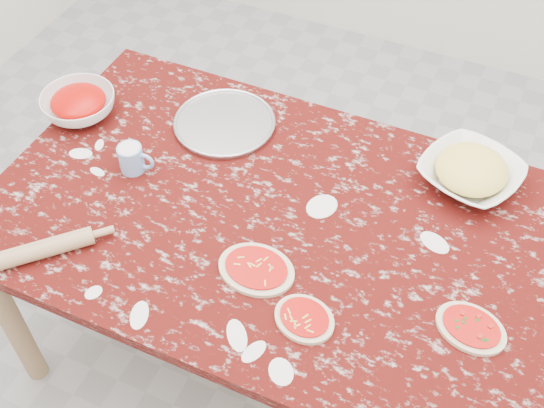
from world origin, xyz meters
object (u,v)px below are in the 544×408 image
(sauce_bowl, at_px, (79,105))
(rolling_pin, at_px, (46,248))
(worktable, at_px, (272,234))
(cheese_bowl, at_px, (470,174))
(pizza_tray, at_px, (225,124))
(flour_mug, at_px, (132,158))

(sauce_bowl, height_order, rolling_pin, sauce_bowl)
(worktable, relative_size, cheese_bowl, 5.78)
(pizza_tray, distance_m, cheese_bowl, 0.77)
(worktable, height_order, sauce_bowl, sauce_bowl)
(cheese_bowl, xyz_separation_m, flour_mug, (-0.92, -0.36, 0.01))
(sauce_bowl, xyz_separation_m, rolling_pin, (0.25, -0.51, -0.01))
(sauce_bowl, bearing_deg, flour_mug, -26.29)
(pizza_tray, bearing_deg, worktable, -43.95)
(flour_mug, height_order, rolling_pin, flour_mug)
(worktable, distance_m, rolling_pin, 0.62)
(pizza_tray, relative_size, rolling_pin, 1.27)
(worktable, distance_m, flour_mug, 0.47)
(rolling_pin, bearing_deg, worktable, 37.01)
(worktable, bearing_deg, flour_mug, -179.72)
(sauce_bowl, bearing_deg, pizza_tray, 17.67)
(worktable, relative_size, pizza_tray, 5.08)
(sauce_bowl, distance_m, rolling_pin, 0.57)
(cheese_bowl, bearing_deg, rolling_pin, -142.93)
(pizza_tray, bearing_deg, rolling_pin, -106.70)
(pizza_tray, bearing_deg, flour_mug, -118.76)
(worktable, bearing_deg, rolling_pin, -142.99)
(worktable, relative_size, sauce_bowl, 6.81)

